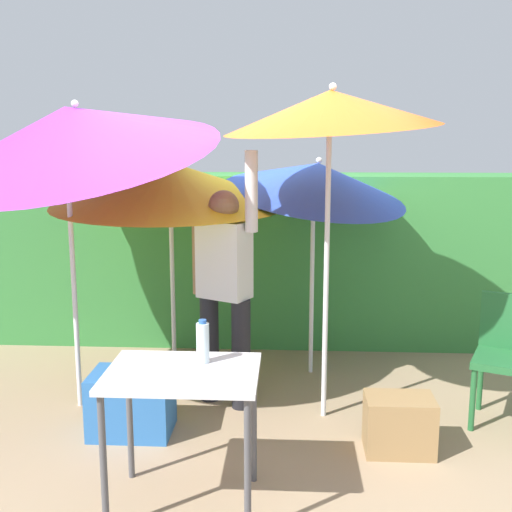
# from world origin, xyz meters

# --- Properties ---
(ground_plane) EXTENTS (24.00, 24.00, 0.00)m
(ground_plane) POSITION_xyz_m (0.00, 0.00, 0.00)
(ground_plane) COLOR #9E8466
(hedge_row) EXTENTS (8.00, 0.70, 1.62)m
(hedge_row) POSITION_xyz_m (0.00, 1.72, 0.81)
(hedge_row) COLOR #38843D
(hedge_row) RESTS_ON ground_plane
(umbrella_rainbow) EXTENTS (1.92, 1.94, 1.83)m
(umbrella_rainbow) POSITION_xyz_m (-0.70, 0.71, 1.60)
(umbrella_rainbow) COLOR silver
(umbrella_rainbow) RESTS_ON ground_plane
(umbrella_orange) EXTENTS (1.46, 1.45, 2.36)m
(umbrella_orange) POSITION_xyz_m (0.51, -0.03, 2.14)
(umbrella_orange) COLOR silver
(umbrella_orange) RESTS_ON ground_plane
(umbrella_yellow) EXTENTS (2.11, 2.05, 2.55)m
(umbrella_yellow) POSITION_xyz_m (-1.26, 0.03, 2.00)
(umbrella_yellow) COLOR silver
(umbrella_yellow) RESTS_ON ground_plane
(umbrella_navy) EXTENTS (1.55, 1.52, 1.98)m
(umbrella_navy) POSITION_xyz_m (0.46, 0.84, 1.63)
(umbrella_navy) COLOR silver
(umbrella_navy) RESTS_ON ground_plane
(person_vendor) EXTENTS (0.53, 0.36, 1.88)m
(person_vendor) POSITION_xyz_m (-0.22, 0.15, 0.93)
(person_vendor) COLOR black
(person_vendor) RESTS_ON ground_plane
(chair_plastic) EXTENTS (0.58, 0.58, 0.89)m
(chair_plastic) POSITION_xyz_m (1.78, -0.04, 0.51)
(chair_plastic) COLOR #236633
(chair_plastic) RESTS_ON ground_plane
(cooler_box) EXTENTS (0.54, 0.39, 0.42)m
(cooler_box) POSITION_xyz_m (-0.80, -0.36, 0.21)
(cooler_box) COLOR #2D6BB7
(cooler_box) RESTS_ON ground_plane
(crate_cardboard) EXTENTS (0.43, 0.29, 0.36)m
(crate_cardboard) POSITION_xyz_m (0.95, -0.53, 0.18)
(crate_cardboard) COLOR #9E7A4C
(crate_cardboard) RESTS_ON ground_plane
(folding_table) EXTENTS (0.80, 0.60, 0.77)m
(folding_table) POSITION_xyz_m (-0.30, -1.19, 0.67)
(folding_table) COLOR #4C4C51
(folding_table) RESTS_ON ground_plane
(bottle_water) EXTENTS (0.07, 0.07, 0.24)m
(bottle_water) POSITION_xyz_m (-0.21, -1.06, 0.88)
(bottle_water) COLOR silver
(bottle_water) RESTS_ON folding_table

